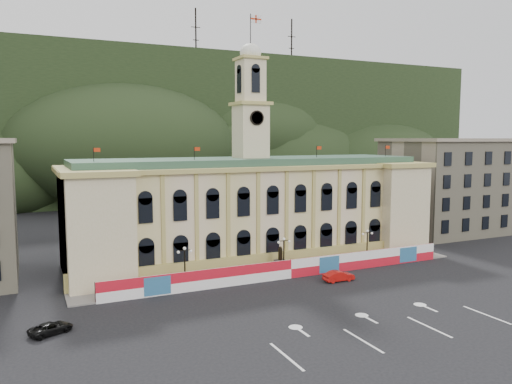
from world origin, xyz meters
name	(u,v)px	position (x,y,z in m)	size (l,w,h in m)	color
ground	(359,314)	(0.00, 0.00, 0.00)	(260.00, 260.00, 0.00)	black
lane_markings	(390,330)	(0.00, -5.00, 0.00)	(26.00, 10.00, 0.02)	white
hill_ridge	(131,136)	(0.03, 121.99, 19.48)	(230.00, 80.00, 64.00)	black
city_hall	(252,208)	(0.00, 27.63, 7.85)	(56.20, 17.60, 37.10)	beige
side_building_right	(444,186)	(43.00, 30.93, 9.33)	(21.00, 17.00, 18.60)	tan
hoarding_fence	(291,269)	(0.06, 15.07, 1.25)	(50.00, 0.44, 2.50)	red
pavement	(281,273)	(0.00, 17.75, 0.08)	(56.00, 5.50, 0.16)	slate
statue	(280,264)	(0.00, 18.00, 1.19)	(1.40, 1.40, 3.72)	#595651
lamp_left	(185,263)	(-14.00, 17.00, 3.07)	(1.96, 0.44, 5.15)	black
lamp_center	(284,252)	(0.00, 17.00, 3.07)	(1.96, 0.44, 5.15)	black
lamp_right	(367,243)	(14.00, 17.00, 3.07)	(1.96, 0.44, 5.15)	black
red_sedan	(339,276)	(4.98, 11.11, 0.69)	(4.22, 1.53, 1.38)	#B8100D
black_suv	(51,328)	(-30.00, 7.83, 0.57)	(4.51, 3.44, 1.14)	black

